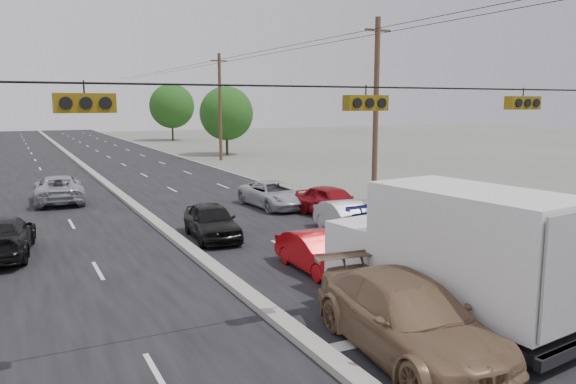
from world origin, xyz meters
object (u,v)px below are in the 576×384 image
object	(u,v)px
queue_car_d	(403,233)
queue_car_b	(347,219)
utility_pole_right_c	(220,106)
oncoming_near	(0,237)
queue_car_c	(274,195)
utility_pole_right_b	(376,109)
queue_car_a	(212,222)
red_sedan	(317,253)
oncoming_far	(58,189)
queue_car_e	(332,202)
box_truck	(451,253)
tree_right_far	(172,106)
tan_sedan	(408,319)
tree_right_mid	(226,113)

from	to	relation	value
queue_car_d	queue_car_b	bearing A→B (deg)	91.31
utility_pole_right_c	oncoming_near	size ratio (longest dim) A/B	1.97
queue_car_b	queue_car_c	xyz separation A→B (m)	(-0.14, 6.87, 0.01)
utility_pole_right_b	queue_car_a	xyz separation A→B (m)	(-11.10, -4.46, -4.39)
red_sedan	queue_car_a	world-z (taller)	queue_car_a
red_sedan	queue_car_a	size ratio (longest dim) A/B	0.90
oncoming_far	red_sedan	bearing A→B (deg)	113.04
queue_car_b	queue_car_e	world-z (taller)	queue_car_e
utility_pole_right_b	box_truck	distance (m)	17.96
utility_pole_right_b	oncoming_far	size ratio (longest dim) A/B	1.85
oncoming_near	oncoming_far	xyz separation A→B (m)	(2.82, 10.94, 0.02)
queue_car_d	oncoming_near	world-z (taller)	oncoming_near
red_sedan	utility_pole_right_b	bearing A→B (deg)	47.36
utility_pole_right_c	tree_right_far	size ratio (longest dim) A/B	1.23
utility_pole_right_b	box_truck	size ratio (longest dim) A/B	1.42
queue_car_a	tan_sedan	bearing A→B (deg)	-83.62
red_sedan	oncoming_near	bearing A→B (deg)	144.71
tree_right_mid	oncoming_far	bearing A→B (deg)	-129.00
utility_pole_right_c	queue_car_b	size ratio (longest dim) A/B	2.48
tan_sedan	tree_right_mid	bearing A→B (deg)	79.95
utility_pole_right_c	oncoming_near	distance (m)	34.50
tree_right_mid	oncoming_near	distance (m)	39.95
queue_car_d	oncoming_far	xyz separation A→B (m)	(-10.40, 16.86, 0.04)
box_truck	queue_car_a	world-z (taller)	box_truck
red_sedan	tree_right_far	bearing A→B (deg)	78.96
queue_car_b	queue_car_d	size ratio (longest dim) A/B	0.82
oncoming_near	queue_car_b	bearing A→B (deg)	175.35
tree_right_far	queue_car_c	xyz separation A→B (m)	(-9.44, -54.38, -4.28)
queue_car_c	queue_car_e	world-z (taller)	queue_car_e
utility_pole_right_b	tree_right_mid	distance (m)	30.11
tree_right_far	queue_car_a	size ratio (longest dim) A/B	1.94
queue_car_b	tan_sedan	bearing A→B (deg)	-109.86
tree_right_mid	queue_car_b	size ratio (longest dim) A/B	1.77
tree_right_far	oncoming_far	world-z (taller)	tree_right_far
queue_car_e	tree_right_mid	bearing A→B (deg)	70.31
oncoming_near	tree_right_far	bearing A→B (deg)	-104.02
red_sedan	queue_car_d	distance (m)	4.06
tree_right_far	queue_car_a	xyz separation A→B (m)	(-14.60, -59.46, -4.24)
utility_pole_right_c	queue_car_a	bearing A→B (deg)	-110.64
box_truck	oncoming_far	xyz separation A→B (m)	(-7.26, 22.68, -1.02)
oncoming_near	oncoming_far	size ratio (longest dim) A/B	0.94
utility_pole_right_c	queue_car_e	world-z (taller)	utility_pole_right_c
tan_sedan	queue_car_e	xyz separation A→B (m)	(6.25, 13.50, -0.08)
queue_car_b	queue_car_c	size ratio (longest dim) A/B	0.83
tree_right_far	queue_car_b	size ratio (longest dim) A/B	2.03
queue_car_d	utility_pole_right_c	bearing A→B (deg)	77.10
queue_car_b	queue_car_c	bearing A→B (deg)	97.33
queue_car_c	queue_car_e	bearing A→B (deg)	-71.51
utility_pole_right_b	tree_right_mid	bearing A→B (deg)	85.24
utility_pole_right_b	queue_car_e	distance (m)	6.95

